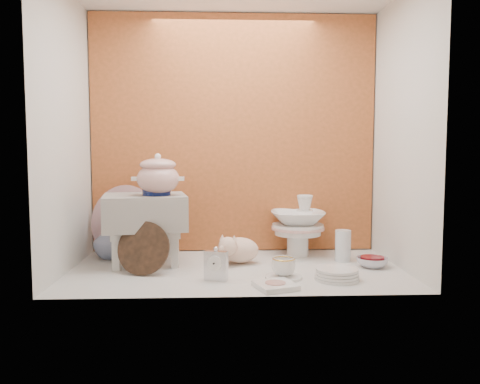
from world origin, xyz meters
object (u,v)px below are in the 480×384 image
object	(u,v)px
plush_pig	(240,250)
porcelain_tower	(298,225)
soup_tureen	(158,174)
mantel_clock	(216,264)
crystal_bowl	(372,262)
step_stool	(145,229)
gold_rim_teacup	(284,267)
dinner_plate_stack	(337,274)
floral_platter	(124,221)
blue_white_vase	(111,240)

from	to	relation	value
plush_pig	porcelain_tower	size ratio (longest dim) A/B	0.73
soup_tureen	mantel_clock	xyz separation A→B (m)	(0.32, -0.33, -0.43)
mantel_clock	porcelain_tower	distance (m)	0.75
mantel_clock	plush_pig	size ratio (longest dim) A/B	0.62
crystal_bowl	porcelain_tower	bearing A→B (deg)	139.33
step_stool	mantel_clock	size ratio (longest dim) A/B	2.69
step_stool	gold_rim_teacup	bearing A→B (deg)	-35.06
dinner_plate_stack	crystal_bowl	bearing A→B (deg)	44.15
floral_platter	gold_rim_teacup	xyz separation A→B (m)	(0.90, -0.53, -0.16)
step_stool	gold_rim_teacup	world-z (taller)	step_stool
soup_tureen	floral_platter	xyz separation A→B (m)	(-0.24, 0.23, -0.29)
gold_rim_teacup	porcelain_tower	distance (m)	0.56
floral_platter	dinner_plate_stack	bearing A→B (deg)	-26.17
floral_platter	crystal_bowl	xyz separation A→B (m)	(1.42, -0.32, -0.19)
blue_white_vase	porcelain_tower	bearing A→B (deg)	1.27
blue_white_vase	step_stool	bearing A→B (deg)	-33.93
mantel_clock	crystal_bowl	xyz separation A→B (m)	(0.86, 0.24, -0.06)
gold_rim_teacup	dinner_plate_stack	size ratio (longest dim) A/B	0.54
blue_white_vase	plush_pig	xyz separation A→B (m)	(0.76, -0.17, -0.03)
crystal_bowl	mantel_clock	bearing A→B (deg)	-164.57
step_stool	crystal_bowl	bearing A→B (deg)	-16.07
step_stool	floral_platter	bearing A→B (deg)	120.41
step_stool	floral_platter	size ratio (longest dim) A/B	1.02
crystal_bowl	gold_rim_teacup	bearing A→B (deg)	-157.78
floral_platter	gold_rim_teacup	size ratio (longest dim) A/B	3.70
blue_white_vase	dinner_plate_stack	size ratio (longest dim) A/B	0.99
plush_pig	porcelain_tower	world-z (taller)	porcelain_tower
floral_platter	mantel_clock	xyz separation A→B (m)	(0.56, -0.56, -0.13)
step_stool	soup_tureen	size ratio (longest dim) A/B	1.65
dinner_plate_stack	gold_rim_teacup	bearing A→B (deg)	171.46
floral_platter	plush_pig	bearing A→B (deg)	-16.43
step_stool	floral_platter	xyz separation A→B (m)	(-0.15, 0.18, 0.02)
soup_tureen	porcelain_tower	bearing A→B (deg)	15.51
plush_pig	porcelain_tower	xyz separation A→B (m)	(0.36, 0.20, 0.11)
step_stool	crystal_bowl	size ratio (longest dim) A/B	2.62
mantel_clock	porcelain_tower	xyz separation A→B (m)	(0.50, 0.55, 0.10)
crystal_bowl	porcelain_tower	size ratio (longest dim) A/B	0.46
soup_tureen	gold_rim_teacup	size ratio (longest dim) A/B	2.30
soup_tureen	floral_platter	world-z (taller)	soup_tureen
plush_pig	floral_platter	bearing A→B (deg)	139.29
mantel_clock	step_stool	bearing A→B (deg)	156.38
blue_white_vase	gold_rim_teacup	xyz separation A→B (m)	(0.97, -0.50, -0.05)
step_stool	mantel_clock	distance (m)	0.56
floral_platter	porcelain_tower	size ratio (longest dim) A/B	1.18
floral_platter	mantel_clock	distance (m)	0.80
step_stool	crystal_bowl	world-z (taller)	step_stool
step_stool	crystal_bowl	distance (m)	1.29
mantel_clock	porcelain_tower	size ratio (longest dim) A/B	0.45
plush_pig	crystal_bowl	bearing A→B (deg)	-33.17
soup_tureen	gold_rim_teacup	bearing A→B (deg)	-24.41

